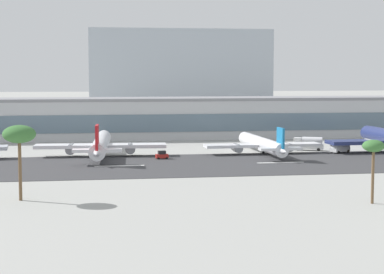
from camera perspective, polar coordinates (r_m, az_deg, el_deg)
ground_plane at (r=161.33m, az=-5.78°, el=-2.55°), size 1400.00×1400.00×0.00m
runway_strip at (r=163.10m, az=-5.82°, el=-2.45°), size 800.00×41.13×0.08m
runway_centreline_dash_4 at (r=163.05m, az=-6.17°, el=-2.44°), size 12.00×1.20×0.01m
runway_centreline_dash_5 at (r=169.59m, az=7.51°, el=-2.15°), size 12.00×1.20×0.01m
terminal_building at (r=233.16m, az=-3.04°, el=1.63°), size 216.30×20.41×13.99m
distant_hotel_block at (r=360.54m, az=-1.15°, el=5.43°), size 94.85×34.97×45.24m
airliner_red_tail_gate_1 at (r=182.04m, az=-7.75°, el=-0.68°), size 35.53×47.17×9.84m
airliner_blue_tail_gate_2 at (r=186.82m, az=6.05°, el=-0.63°), size 32.66×41.01×8.56m
service_baggage_tug_0 at (r=175.53m, az=-2.56°, el=-1.54°), size 3.39×2.26×2.20m
service_box_truck_1 at (r=193.24m, az=12.43°, el=-0.81°), size 6.40×5.05×3.25m
service_fuel_truck_2 at (r=198.16m, az=9.84°, el=-0.54°), size 8.80×5.98×3.95m
palm_tree_0 at (r=118.43m, az=15.12°, el=-0.91°), size 3.81×3.81×10.99m
palm_tree_1 at (r=120.81m, az=-14.43°, el=0.14°), size 5.77×5.77×13.29m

